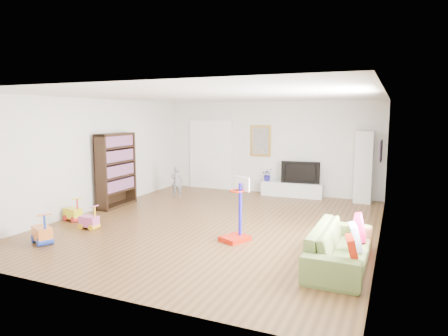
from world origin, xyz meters
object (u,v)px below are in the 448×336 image
at_px(media_console, 292,189).
at_px(basketball_hoop, 235,209).
at_px(bookshelf, 116,170).
at_px(sofa, 340,246).

xyz_separation_m(media_console, basketball_hoop, (0.02, -4.43, 0.39)).
xyz_separation_m(bookshelf, basketball_hoop, (3.82, -1.44, -0.33)).
height_order(media_console, bookshelf, bookshelf).
relative_size(media_console, basketball_hoop, 1.46).
bearing_deg(basketball_hoop, bookshelf, -176.74).
distance_m(media_console, sofa, 5.29).
height_order(media_console, basketball_hoop, basketball_hoop).
height_order(bookshelf, basketball_hoop, bookshelf).
relative_size(bookshelf, sofa, 0.90).
xyz_separation_m(sofa, basketball_hoop, (-1.94, 0.47, 0.29)).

